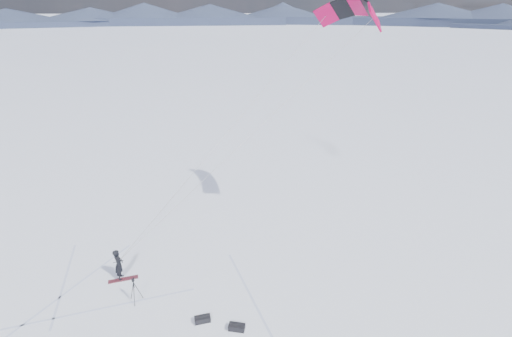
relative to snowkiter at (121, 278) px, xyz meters
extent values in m
plane|color=white|center=(1.31, -3.48, 0.00)|extent=(1800.00, 1800.00, 0.00)
cube|color=#171E31|center=(189.40, 255.41, 1.91)|extent=(147.80, 124.57, 3.82)
cone|color=#171E31|center=(189.40, 255.41, 3.82)|extent=(89.40, 89.40, 8.00)
cube|color=#171E31|center=(100.19, 300.86, 1.91)|extent=(156.56, 89.15, 3.82)
cone|color=#171E31|center=(100.19, 300.86, 3.82)|extent=(80.64, 80.64, 8.00)
cube|color=#171E31|center=(1.31, 316.52, 1.91)|extent=(150.00, 45.00, 3.82)
cone|color=#171E31|center=(1.31, 316.52, 3.82)|extent=(64.00, 64.00, 8.00)
cube|color=#171E31|center=(-97.58, 300.86, 1.91)|extent=(156.56, 89.15, 3.82)
cone|color=#171E31|center=(-97.58, 300.86, 3.82)|extent=(80.64, 80.64, 8.00)
cube|color=#A9B3D5|center=(-0.29, -2.88, 0.00)|extent=(6.45, 7.79, 0.01)
cube|color=#A9B3D5|center=(1.41, -0.58, 0.00)|extent=(11.66, 3.07, 0.01)
imported|color=black|center=(0.00, 0.00, 0.00)|extent=(0.54, 0.74, 1.89)
cube|color=maroon|center=(0.14, -0.15, 0.02)|extent=(1.64, 0.55, 0.04)
cylinder|color=black|center=(1.28, -1.89, 0.61)|extent=(0.37, 0.19, 1.24)
cylinder|color=black|center=(0.97, -1.86, 0.61)|extent=(0.34, 0.25, 1.24)
cylinder|color=black|center=(1.10, -2.15, 0.61)|extent=(0.06, 0.39, 1.24)
cylinder|color=black|center=(1.12, -1.97, 1.06)|extent=(0.04, 0.04, 0.35)
cube|color=black|center=(1.12, -1.97, 1.29)|extent=(0.09, 0.09, 0.05)
cube|color=black|center=(1.12, -1.97, 1.38)|extent=(0.16, 0.14, 0.10)
cylinder|color=black|center=(1.12, -1.88, 1.38)|extent=(0.07, 0.10, 0.07)
cube|color=black|center=(4.53, -3.86, 0.14)|extent=(0.80, 0.44, 0.29)
cylinder|color=black|center=(4.53, -3.86, 0.31)|extent=(0.73, 0.15, 0.07)
cube|color=black|center=(6.13, -4.59, 0.14)|extent=(0.85, 0.60, 0.29)
cylinder|color=black|center=(6.13, -4.59, 0.31)|extent=(0.72, 0.31, 0.09)
cube|color=#B10540|center=(14.08, 1.58, 13.64)|extent=(1.15, 1.31, 1.47)
cube|color=black|center=(14.20, 2.67, 14.00)|extent=(0.89, 1.39, 1.24)
cube|color=#B10540|center=(14.03, 3.83, 14.13)|extent=(1.18, 1.39, 0.99)
cube|color=black|center=(13.59, 4.92, 14.00)|extent=(1.43, 1.28, 1.24)
cube|color=#B10540|center=(12.93, 5.79, 13.64)|extent=(1.61, 1.04, 1.47)
cylinder|color=gray|center=(7.04, 0.79, 7.39)|extent=(14.09, 1.60, 12.50)
cylinder|color=gray|center=(6.46, 2.90, 7.39)|extent=(12.95, 5.82, 12.50)
cylinder|color=black|center=(0.00, 0.00, 1.15)|extent=(0.54, 0.17, 0.03)
camera|label=1|loc=(5.13, -17.68, 14.12)|focal=26.00mm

